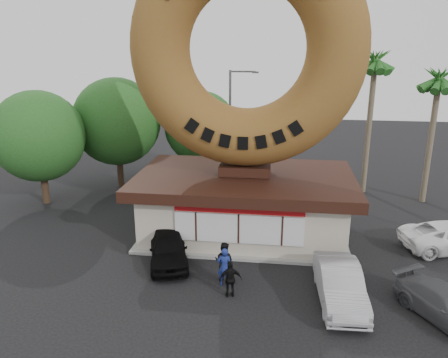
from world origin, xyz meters
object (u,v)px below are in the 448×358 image
street_lamp (232,119)px  person_right (230,279)px  person_center (224,261)px  donut_shop (245,202)px  car_silver (340,284)px  giant_donut (247,49)px  person_left (224,267)px  car_black (168,248)px  car_grey (447,306)px

street_lamp → person_right: (1.87, -16.27, -3.71)m
person_center → donut_shop: bearing=-79.9°
donut_shop → person_center: donut_shop is taller
car_silver → person_right: bearing=180.0°
giant_donut → person_right: bearing=-89.9°
street_lamp → person_center: size_ratio=4.58×
donut_shop → person_left: donut_shop is taller
person_center → person_right: bearing=124.1°
person_center → person_right: 1.32m
donut_shop → car_black: 5.03m
donut_shop → person_right: bearing=-89.9°
car_grey → giant_donut: bearing=109.1°
donut_shop → street_lamp: street_lamp is taller
donut_shop → giant_donut: giant_donut is taller
donut_shop → person_right: donut_shop is taller
giant_donut → person_left: bearing=-93.5°
person_left → giant_donut: bearing=-97.7°
car_black → person_right: bearing=-54.3°
car_silver → car_black: bearing=159.9°
donut_shop → person_right: 6.33m
street_lamp → person_center: bearing=-84.6°
person_left → car_silver: 4.67m
giant_donut → car_grey: 13.78m
person_left → car_silver: person_left is taller
car_black → car_grey: bearing=-31.4°
giant_donut → person_right: 10.75m
car_black → car_grey: size_ratio=1.00×
giant_donut → car_silver: 11.47m
person_center → car_grey: bearing=-177.0°
donut_shop → person_left: bearing=-93.5°
car_silver → person_center: bearing=164.7°
person_center → car_black: bearing=-9.5°
car_silver → car_grey: 3.82m
giant_donut → car_black: size_ratio=2.72×
person_center → car_grey: (8.46, -1.78, -0.27)m
person_left → person_right: 0.88m
person_left → car_black: 3.32m
person_right → car_silver: person_right is taller
donut_shop → giant_donut: bearing=90.0°
giant_donut → car_grey: bearing=-40.3°
donut_shop → person_center: bearing=-94.8°
donut_shop → car_silver: 7.46m
person_right → car_black: size_ratio=0.37×
donut_shop → car_grey: bearing=-40.2°
person_center → car_black: size_ratio=0.42×
giant_donut → person_left: size_ratio=6.68×
car_grey → street_lamp: bearing=89.9°
person_center → car_silver: size_ratio=0.39×
person_left → person_right: person_left is taller
giant_donut → car_grey: size_ratio=2.73×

